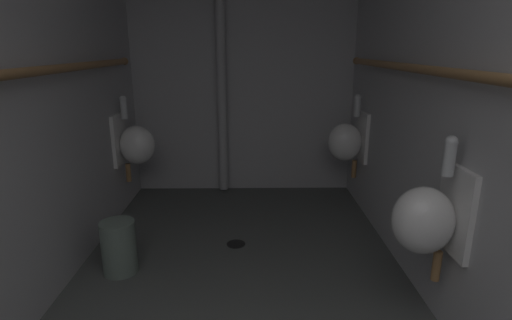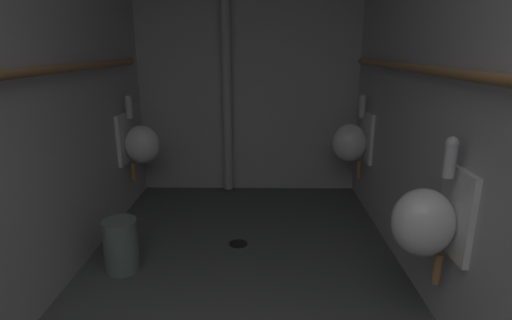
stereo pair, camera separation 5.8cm
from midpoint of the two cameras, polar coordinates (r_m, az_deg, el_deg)
name	(u,v)px [view 2 (the right image)]	position (r m, az deg, el deg)	size (l,w,h in m)	color
wall_right	(481,82)	(2.09, 30.22, 9.67)	(0.06, 4.38, 2.56)	#B6B5B8
wall_back	(248,63)	(3.99, -0.66, 13.70)	(2.28, 0.06, 2.56)	#B6B5B8
urinal_left_mid	(140,143)	(3.61, -15.84, 2.35)	(0.32, 0.30, 0.76)	white
urinal_right_mid	(427,220)	(2.13, 24.03, -7.86)	(0.32, 0.30, 0.76)	white
urinal_right_far	(352,141)	(3.64, 14.00, 2.59)	(0.32, 0.30, 0.76)	white
supply_pipe_left	(8,74)	(2.14, -31.29, 10.42)	(0.06, 3.55, 0.06)	#9E7042
supply_pipe_right	(458,74)	(2.07, 27.66, 10.80)	(0.06, 3.65, 0.06)	#9E7042
standpipe_back_wall	(226,63)	(3.89, -3.84, 13.62)	(0.09, 0.09, 2.51)	#B6B5B8
floor_drain	(238,243)	(3.06, -2.00, -11.83)	(0.14, 0.14, 0.01)	black
waste_bin	(121,245)	(2.80, -18.13, -11.52)	(0.22, 0.22, 0.35)	slate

